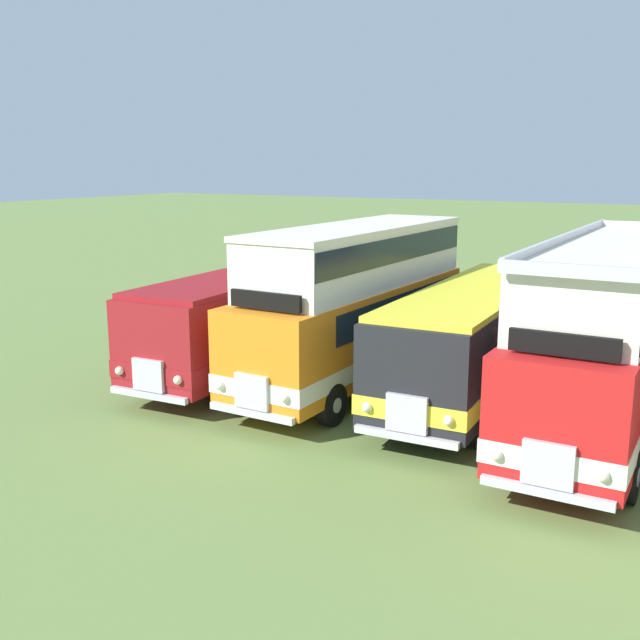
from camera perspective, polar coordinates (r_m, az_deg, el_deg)
bus_first_in_row at (r=22.84m, az=-4.40°, el=0.77°), size 3.05×10.98×2.99m
bus_second_in_row at (r=20.77m, az=2.80°, el=1.65°), size 2.82×9.85×4.49m
bus_third_in_row at (r=20.08m, az=11.92°, el=-1.04°), size 2.85×10.21×2.99m
bus_fourth_in_row at (r=18.83m, az=21.36°, el=-0.57°), size 2.68×11.66×4.52m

